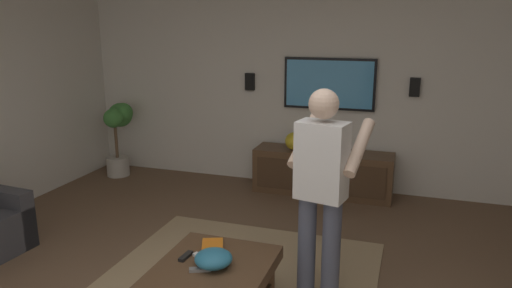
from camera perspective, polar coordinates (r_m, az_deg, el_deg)
name	(u,v)px	position (r m, az deg, el deg)	size (l,w,h in m)	color
wall_back_tv	(317,79)	(6.16, 7.26, 7.66)	(0.10, 6.47, 2.79)	silver
coffee_table	(211,281)	(3.59, -5.38, -15.89)	(1.00, 0.80, 0.40)	#513823
media_console	(323,173)	(6.04, 7.89, -3.37)	(0.45, 1.70, 0.55)	#513823
tv	(329,84)	(6.04, 8.66, 7.06)	(0.05, 1.13, 0.64)	black
person_standing	(322,183)	(3.61, 7.81, -4.62)	(0.61, 0.61, 1.64)	#4C5166
potted_plant_tall	(119,127)	(6.87, -15.94, 1.98)	(0.51, 0.40, 1.03)	#B7B2A8
bowl	(213,259)	(3.53, -5.07, -13.38)	(0.27, 0.27, 0.12)	teal
remote_white	(202,257)	(3.67, -6.43, -13.14)	(0.15, 0.04, 0.02)	white
remote_black	(186,256)	(3.69, -8.33, -13.01)	(0.15, 0.04, 0.02)	black
remote_grey	(200,270)	(3.50, -6.66, -14.56)	(0.15, 0.04, 0.02)	slate
book	(212,246)	(3.80, -5.18, -11.96)	(0.22, 0.16, 0.04)	orange
vase_round	(294,141)	(5.97, 4.52, 0.34)	(0.22, 0.22, 0.22)	gold
wall_speaker_left	(415,87)	(5.97, 18.30, 6.41)	(0.06, 0.12, 0.22)	black
wall_speaker_right	(250,82)	(6.31, -0.73, 7.40)	(0.06, 0.12, 0.22)	black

